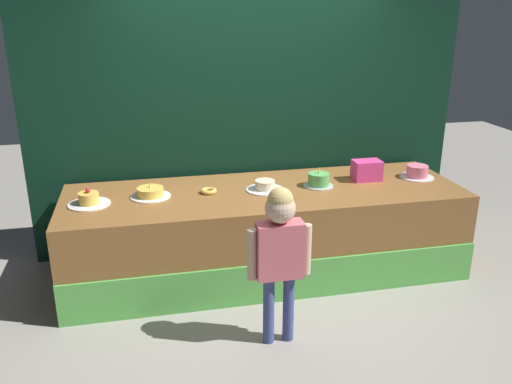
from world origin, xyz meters
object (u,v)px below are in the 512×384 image
(cake_far_left, at_px, (89,200))
(cake_far_right, at_px, (417,172))
(donut, at_px, (209,191))
(cake_right, at_px, (319,180))
(pink_box, at_px, (367,170))
(cake_center, at_px, (265,186))
(child_figure, at_px, (280,245))
(cake_left, at_px, (150,193))

(cake_far_left, relative_size, cake_far_right, 1.08)
(donut, bearing_deg, cake_right, -1.81)
(cake_far_left, distance_m, cake_right, 1.95)
(cake_right, bearing_deg, pink_box, 9.38)
(donut, bearing_deg, pink_box, 1.95)
(pink_box, height_order, cake_center, pink_box)
(child_figure, height_order, cake_far_left, child_figure)
(child_figure, bearing_deg, pink_box, 45.63)
(donut, xyz_separation_m, cake_left, (-0.49, 0.01, 0.02))
(cake_left, bearing_deg, donut, -1.02)
(donut, bearing_deg, cake_left, 178.98)
(cake_left, bearing_deg, cake_far_left, -170.84)
(cake_far_left, bearing_deg, cake_left, 9.16)
(cake_left, bearing_deg, pink_box, 1.21)
(cake_center, height_order, cake_right, cake_right)
(cake_center, bearing_deg, donut, 176.39)
(child_figure, bearing_deg, donut, 106.87)
(cake_far_right, bearing_deg, child_figure, -145.38)
(cake_left, distance_m, cake_right, 1.47)
(cake_right, bearing_deg, donut, 178.19)
(cake_right, bearing_deg, cake_far_right, 2.51)
(pink_box, height_order, donut, pink_box)
(cake_far_left, bearing_deg, cake_center, 1.54)
(child_figure, relative_size, pink_box, 4.61)
(child_figure, relative_size, cake_right, 4.46)
(child_figure, bearing_deg, cake_center, 81.88)
(cake_right, height_order, cake_far_right, cake_right)
(child_figure, xyz_separation_m, cake_far_left, (-1.31, 1.04, 0.06))
(child_figure, relative_size, cake_far_right, 3.74)
(donut, xyz_separation_m, cake_far_left, (-0.98, -0.07, 0.02))
(child_figure, height_order, cake_right, child_figure)
(pink_box, distance_m, cake_right, 0.50)
(donut, bearing_deg, cake_center, -3.61)
(cake_right, bearing_deg, cake_left, 178.46)
(cake_center, relative_size, cake_far_right, 1.06)
(child_figure, distance_m, cake_right, 1.25)
(cake_left, bearing_deg, cake_center, -2.32)
(donut, distance_m, cake_center, 0.49)
(cake_far_left, bearing_deg, cake_far_right, 1.61)
(child_figure, distance_m, cake_far_right, 1.97)
(cake_left, relative_size, cake_center, 1.01)
(cake_far_left, relative_size, cake_right, 1.29)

